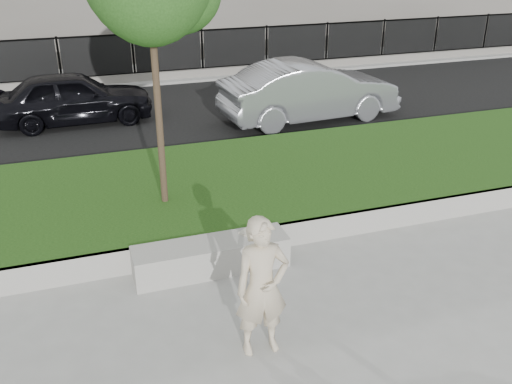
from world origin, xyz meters
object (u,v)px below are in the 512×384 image
object	(u,v)px
car_dark	(73,97)
stone_bench	(211,256)
car_silver	(310,91)
book	(248,232)
man	(262,287)

from	to	relation	value
car_dark	stone_bench	bearing A→B (deg)	-170.19
car_dark	car_silver	distance (m)	5.91
book	car_dark	xyz separation A→B (m)	(-2.12, 7.56, 0.23)
stone_bench	car_dark	xyz separation A→B (m)	(-1.53, 7.67, 0.47)
stone_bench	man	bearing A→B (deg)	-85.95
man	car_dark	size ratio (longest dim) A/B	0.45
stone_bench	book	xyz separation A→B (m)	(0.59, 0.12, 0.24)
man	car_dark	bearing A→B (deg)	100.94
stone_bench	man	distance (m)	1.94
stone_bench	man	xyz separation A→B (m)	(0.13, -1.83, 0.63)
stone_bench	car_silver	xyz separation A→B (m)	(4.15, 6.05, 0.56)
book	stone_bench	bearing A→B (deg)	159.03
car_dark	car_silver	size ratio (longest dim) A/B	0.85
book	car_silver	distance (m)	6.93
book	car_dark	distance (m)	7.85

